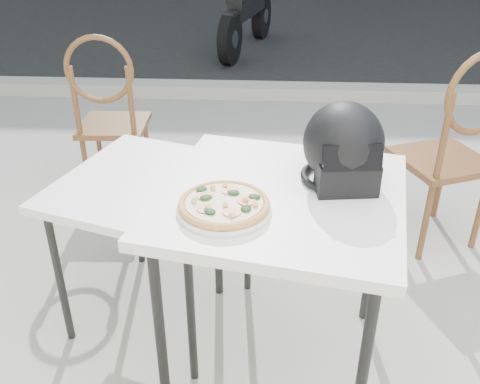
# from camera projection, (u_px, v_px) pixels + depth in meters

# --- Properties ---
(ground) EXTENTS (80.00, 80.00, 0.00)m
(ground) POSITION_uv_depth(u_px,v_px,m) (379.00, 308.00, 2.56)
(ground) COLOR #989690
(ground) RESTS_ON ground
(street_asphalt) EXTENTS (30.00, 8.00, 0.00)m
(street_asphalt) POSITION_uv_depth(u_px,v_px,m) (306.00, 15.00, 8.65)
(street_asphalt) COLOR black
(street_asphalt) RESTS_ON ground
(curb) EXTENTS (30.00, 0.25, 0.12)m
(curb) POSITION_uv_depth(u_px,v_px,m) (328.00, 92.00, 5.14)
(curb) COLOR #9F9C95
(curb) RESTS_ON ground
(cafe_table_main) EXTENTS (1.01, 1.01, 0.81)m
(cafe_table_main) POSITION_uv_depth(u_px,v_px,m) (281.00, 210.00, 1.93)
(cafe_table_main) COLOR white
(cafe_table_main) RESTS_ON ground
(plate) EXTENTS (0.33, 0.33, 0.02)m
(plate) POSITION_uv_depth(u_px,v_px,m) (224.00, 209.00, 1.77)
(plate) COLOR white
(plate) RESTS_ON cafe_table_main
(pizza) EXTENTS (0.34, 0.34, 0.04)m
(pizza) POSITION_uv_depth(u_px,v_px,m) (224.00, 204.00, 1.76)
(pizza) COLOR #E29E52
(pizza) RESTS_ON plate
(helmet) EXTENTS (0.33, 0.34, 0.30)m
(helmet) POSITION_uv_depth(u_px,v_px,m) (343.00, 149.00, 1.90)
(helmet) COLOR black
(helmet) RESTS_ON cafe_table_main
(cafe_chair_main) EXTENTS (0.56, 0.56, 1.13)m
(cafe_chair_main) POSITION_uv_depth(u_px,v_px,m) (457.00, 142.00, 2.72)
(cafe_chair_main) COLOR brown
(cafe_chair_main) RESTS_ON ground
(cafe_table_side) EXTENTS (0.93, 0.93, 0.70)m
(cafe_table_side) POSITION_uv_depth(u_px,v_px,m) (154.00, 194.00, 2.23)
(cafe_table_side) COLOR white
(cafe_table_side) RESTS_ON ground
(cafe_chair_side) EXTENTS (0.42, 0.42, 1.06)m
(cafe_chair_side) POSITION_uv_depth(u_px,v_px,m) (109.00, 110.00, 3.23)
(cafe_chair_side) COLOR brown
(cafe_chair_side) RESTS_ON ground
(motorcycle) EXTENTS (0.65, 1.91, 0.96)m
(motorcycle) POSITION_uv_depth(u_px,v_px,m) (247.00, 15.00, 6.53)
(motorcycle) COLOR black
(motorcycle) RESTS_ON street_asphalt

